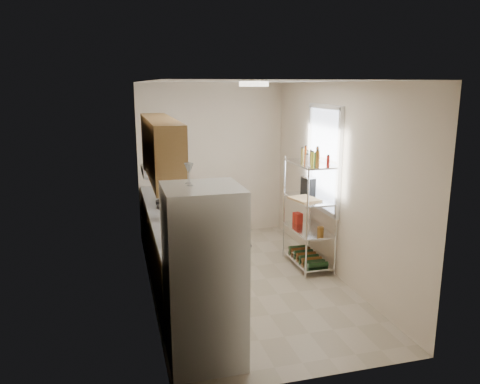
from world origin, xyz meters
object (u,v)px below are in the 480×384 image
object	(u,v)px
refrigerator	(204,276)
frying_pan_large	(166,206)
espresso_machine	(308,185)
rice_cooker	(174,210)
cutting_board	(305,199)

from	to	relation	value
refrigerator	frying_pan_large	xyz separation A→B (m)	(-0.09, 2.33, 0.08)
espresso_machine	rice_cooker	bearing A→B (deg)	-171.74
cutting_board	espresso_machine	world-z (taller)	espresso_machine
refrigerator	frying_pan_large	bearing A→B (deg)	92.31
cutting_board	espresso_machine	bearing A→B (deg)	60.98
rice_cooker	espresso_machine	bearing A→B (deg)	11.15
cutting_board	rice_cooker	bearing A→B (deg)	-178.99
rice_cooker	frying_pan_large	world-z (taller)	rice_cooker
refrigerator	cutting_board	bearing A→B (deg)	46.13
refrigerator	rice_cooker	xyz separation A→B (m)	(-0.04, 1.80, 0.16)
cutting_board	espresso_machine	distance (m)	0.43
frying_pan_large	espresso_machine	bearing A→B (deg)	-24.68
rice_cooker	espresso_machine	size ratio (longest dim) A/B	1.03
rice_cooker	cutting_board	world-z (taller)	rice_cooker
frying_pan_large	cutting_board	distance (m)	1.92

